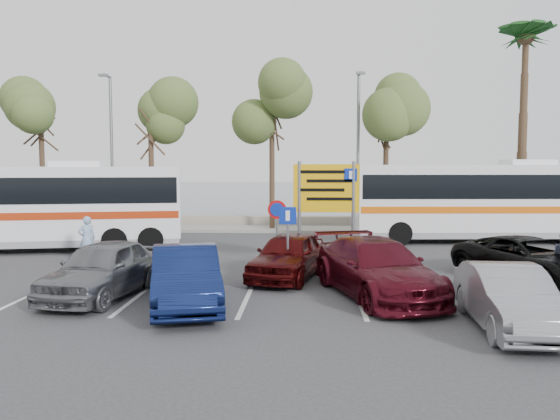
{
  "coord_description": "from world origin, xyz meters",
  "views": [
    {
      "loc": [
        0.35,
        -14.99,
        3.42
      ],
      "look_at": [
        -0.53,
        3.0,
        1.98
      ],
      "focal_mm": 35.0,
      "sensor_mm": 36.0,
      "label": 1
    }
  ],
  "objects_px": {
    "direction_sign": "(326,196)",
    "coach_bus_left": "(34,209)",
    "car_silver_a": "(103,269)",
    "car_red": "(289,256)",
    "street_lamp_left": "(111,144)",
    "car_blue": "(186,277)",
    "coach_bus_right": "(486,204)",
    "car_maroon": "(377,268)",
    "car_silver_b": "(509,298)",
    "suv_black": "(529,259)",
    "street_lamp_right": "(358,144)",
    "pedestrian_near": "(87,239)"
  },
  "relations": [
    {
      "from": "direction_sign",
      "to": "coach_bus_left",
      "type": "distance_m",
      "value": 12.18
    },
    {
      "from": "car_silver_a",
      "to": "car_red",
      "type": "xyz_separation_m",
      "value": [
        4.8,
        2.6,
        -0.04
      ]
    },
    {
      "from": "street_lamp_left",
      "to": "direction_sign",
      "type": "relative_size",
      "value": 2.23
    },
    {
      "from": "car_blue",
      "to": "coach_bus_right",
      "type": "bearing_deg",
      "value": 33.55
    },
    {
      "from": "car_maroon",
      "to": "car_red",
      "type": "xyz_separation_m",
      "value": [
        -2.4,
        2.2,
        -0.05
      ]
    },
    {
      "from": "car_silver_a",
      "to": "car_maroon",
      "type": "distance_m",
      "value": 7.21
    },
    {
      "from": "coach_bus_right",
      "to": "car_silver_b",
      "type": "bearing_deg",
      "value": -106.02
    },
    {
      "from": "coach_bus_left",
      "to": "suv_black",
      "type": "distance_m",
      "value": 18.42
    },
    {
      "from": "coach_bus_left",
      "to": "direction_sign",
      "type": "bearing_deg",
      "value": -15.76
    },
    {
      "from": "street_lamp_right",
      "to": "suv_black",
      "type": "xyz_separation_m",
      "value": [
        4.0,
        -12.02,
        -3.94
      ]
    },
    {
      "from": "direction_sign",
      "to": "pedestrian_near",
      "type": "height_order",
      "value": "direction_sign"
    },
    {
      "from": "coach_bus_right",
      "to": "car_red",
      "type": "bearing_deg",
      "value": -135.08
    },
    {
      "from": "street_lamp_left",
      "to": "direction_sign",
      "type": "bearing_deg",
      "value": -43.17
    },
    {
      "from": "car_silver_b",
      "to": "coach_bus_left",
      "type": "bearing_deg",
      "value": 148.8
    },
    {
      "from": "car_maroon",
      "to": "car_silver_b",
      "type": "xyz_separation_m",
      "value": [
        2.4,
        -2.8,
        -0.09
      ]
    },
    {
      "from": "street_lamp_right",
      "to": "suv_black",
      "type": "distance_m",
      "value": 13.27
    },
    {
      "from": "car_blue",
      "to": "car_silver_b",
      "type": "height_order",
      "value": "car_blue"
    },
    {
      "from": "street_lamp_left",
      "to": "suv_black",
      "type": "bearing_deg",
      "value": -35.26
    },
    {
      "from": "street_lamp_right",
      "to": "pedestrian_near",
      "type": "distance_m",
      "value": 14.64
    },
    {
      "from": "car_red",
      "to": "suv_black",
      "type": "distance_m",
      "value": 7.2
    },
    {
      "from": "coach_bus_left",
      "to": "car_silver_b",
      "type": "bearing_deg",
      "value": -33.17
    },
    {
      "from": "suv_black",
      "to": "car_silver_a",
      "type": "bearing_deg",
      "value": 164.58
    },
    {
      "from": "direction_sign",
      "to": "coach_bus_left",
      "type": "xyz_separation_m",
      "value": [
        -11.7,
        3.3,
        -0.74
      ]
    },
    {
      "from": "street_lamp_left",
      "to": "car_blue",
      "type": "distance_m",
      "value": 17.62
    },
    {
      "from": "street_lamp_left",
      "to": "car_silver_b",
      "type": "height_order",
      "value": "street_lamp_left"
    },
    {
      "from": "direction_sign",
      "to": "coach_bus_right",
      "type": "distance_m",
      "value": 10.32
    },
    {
      "from": "suv_black",
      "to": "car_silver_b",
      "type": "bearing_deg",
      "value": -143.27
    },
    {
      "from": "pedestrian_near",
      "to": "car_blue",
      "type": "bearing_deg",
      "value": 95.89
    },
    {
      "from": "street_lamp_right",
      "to": "direction_sign",
      "type": "bearing_deg",
      "value": -100.94
    },
    {
      "from": "coach_bus_right",
      "to": "car_blue",
      "type": "height_order",
      "value": "coach_bus_right"
    },
    {
      "from": "pedestrian_near",
      "to": "car_silver_a",
      "type": "bearing_deg",
      "value": 82.96
    },
    {
      "from": "car_silver_a",
      "to": "car_silver_b",
      "type": "height_order",
      "value": "car_silver_a"
    },
    {
      "from": "direction_sign",
      "to": "car_silver_b",
      "type": "distance_m",
      "value": 7.8
    },
    {
      "from": "coach_bus_right",
      "to": "car_silver_b",
      "type": "relative_size",
      "value": 3.0
    },
    {
      "from": "coach_bus_left",
      "to": "car_blue",
      "type": "relative_size",
      "value": 2.69
    },
    {
      "from": "car_silver_b",
      "to": "car_maroon",
      "type": "bearing_deg",
      "value": 132.53
    },
    {
      "from": "street_lamp_left",
      "to": "car_maroon",
      "type": "distance_m",
      "value": 19.12
    },
    {
      "from": "street_lamp_left",
      "to": "car_silver_a",
      "type": "height_order",
      "value": "street_lamp_left"
    },
    {
      "from": "street_lamp_left",
      "to": "car_red",
      "type": "height_order",
      "value": "street_lamp_left"
    },
    {
      "from": "street_lamp_left",
      "to": "coach_bus_left",
      "type": "bearing_deg",
      "value": -95.69
    },
    {
      "from": "coach_bus_right",
      "to": "car_silver_b",
      "type": "height_order",
      "value": "coach_bus_right"
    },
    {
      "from": "direction_sign",
      "to": "coach_bus_left",
      "type": "relative_size",
      "value": 0.3
    },
    {
      "from": "coach_bus_left",
      "to": "suv_black",
      "type": "relative_size",
      "value": 2.54
    },
    {
      "from": "street_lamp_left",
      "to": "car_blue",
      "type": "relative_size",
      "value": 1.8
    },
    {
      "from": "coach_bus_left",
      "to": "car_silver_a",
      "type": "distance_m",
      "value": 9.54
    },
    {
      "from": "street_lamp_right",
      "to": "coach_bus_left",
      "type": "bearing_deg",
      "value": -152.87
    },
    {
      "from": "car_red",
      "to": "direction_sign",
      "type": "bearing_deg",
      "value": 70.23
    },
    {
      "from": "direction_sign",
      "to": "car_maroon",
      "type": "bearing_deg",
      "value": -72.93
    },
    {
      "from": "direction_sign",
      "to": "car_maroon",
      "type": "height_order",
      "value": "direction_sign"
    },
    {
      "from": "coach_bus_left",
      "to": "pedestrian_near",
      "type": "bearing_deg",
      "value": -37.26
    }
  ]
}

